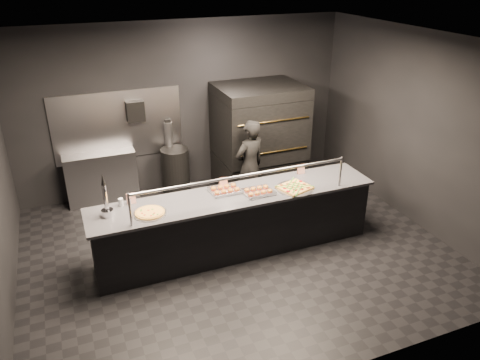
{
  "coord_description": "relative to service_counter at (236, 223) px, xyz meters",
  "views": [
    {
      "loc": [
        -2.11,
        -5.42,
        3.92
      ],
      "look_at": [
        0.15,
        0.2,
        1.03
      ],
      "focal_mm": 35.0,
      "sensor_mm": 36.0,
      "label": 1
    }
  ],
  "objects": [
    {
      "name": "room",
      "position": [
        -0.02,
        0.05,
        1.03
      ],
      "size": [
        6.04,
        6.0,
        3.0
      ],
      "color": "black",
      "rests_on": "ground"
    },
    {
      "name": "round_pizza",
      "position": [
        -1.23,
        -0.09,
        0.47
      ],
      "size": [
        0.44,
        0.44,
        0.03
      ],
      "color": "silver",
      "rests_on": "service_counter"
    },
    {
      "name": "beer_tap",
      "position": [
        -1.74,
        0.06,
        0.62
      ],
      "size": [
        0.15,
        0.22,
        0.6
      ],
      "color": "silver",
      "rests_on": "service_counter"
    },
    {
      "name": "worker",
      "position": [
        0.67,
        1.08,
        0.33
      ],
      "size": [
        0.67,
        0.55,
        1.59
      ],
      "primitive_type": "imported",
      "rotation": [
        0.0,
        0.0,
        3.46
      ],
      "color": "black",
      "rests_on": "ground"
    },
    {
      "name": "tent_cards",
      "position": [
        -0.1,
        0.28,
        0.53
      ],
      "size": [
        2.7,
        0.04,
        0.15
      ],
      "color": "white",
      "rests_on": "service_counter"
    },
    {
      "name": "towel_dispenser",
      "position": [
        -0.9,
        2.39,
        1.09
      ],
      "size": [
        0.3,
        0.2,
        0.35
      ],
      "primitive_type": "cube",
      "color": "black",
      "rests_on": "room"
    },
    {
      "name": "trash_bin",
      "position": [
        -0.32,
        2.18,
        -0.05
      ],
      "size": [
        0.5,
        0.5,
        0.84
      ],
      "primitive_type": "cylinder",
      "color": "black",
      "rests_on": "ground"
    },
    {
      "name": "slider_tray_a",
      "position": [
        -0.1,
        0.14,
        0.48
      ],
      "size": [
        0.47,
        0.37,
        0.07
      ],
      "color": "silver",
      "rests_on": "service_counter"
    },
    {
      "name": "prep_shelf",
      "position": [
        -1.6,
        2.32,
        -0.01
      ],
      "size": [
        1.2,
        0.35,
        0.9
      ],
      "primitive_type": "cube",
      "color": "#99999E",
      "rests_on": "ground"
    },
    {
      "name": "fire_extinguisher",
      "position": [
        -0.35,
        2.4,
        0.6
      ],
      "size": [
        0.14,
        0.14,
        0.51
      ],
      "color": "#B2B2B7",
      "rests_on": "room"
    },
    {
      "name": "pizza_oven",
      "position": [
        1.2,
        1.9,
        0.5
      ],
      "size": [
        1.5,
        1.23,
        1.91
      ],
      "color": "black",
      "rests_on": "ground"
    },
    {
      "name": "condiment_jar",
      "position": [
        -1.5,
        0.26,
        0.51
      ],
      "size": [
        0.17,
        0.07,
        0.11
      ],
      "color": "silver",
      "rests_on": "service_counter"
    },
    {
      "name": "slider_tray_b",
      "position": [
        0.31,
        -0.08,
        0.48
      ],
      "size": [
        0.47,
        0.38,
        0.07
      ],
      "color": "silver",
      "rests_on": "service_counter"
    },
    {
      "name": "square_pizza",
      "position": [
        0.85,
        -0.15,
        0.47
      ],
      "size": [
        0.54,
        0.54,
        0.05
      ],
      "color": "silver",
      "rests_on": "service_counter"
    },
    {
      "name": "service_counter",
      "position": [
        0.0,
        0.0,
        0.0
      ],
      "size": [
        4.1,
        0.78,
        1.37
      ],
      "color": "black",
      "rests_on": "ground"
    }
  ]
}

